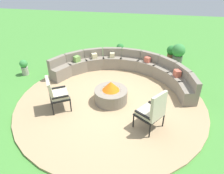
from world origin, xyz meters
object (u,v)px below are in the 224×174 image
Objects in this scene: fire_pit at (111,94)px; potted_plant_2 at (120,49)px; lounge_chair_front_left at (56,93)px; potted_plant_4 at (24,67)px; potted_plant_1 at (171,52)px; curved_stone_bench at (126,69)px; lounge_chair_front_right at (153,111)px; potted_plant_3 at (178,53)px.

fire_pit is 1.75× the size of potted_plant_2.
lounge_chair_front_left reaches higher than potted_plant_4.
fire_pit is at bearing 82.73° from lounge_chair_front_left.
potted_plant_1 is 1.03× the size of potted_plant_4.
potted_plant_1 is (2.02, 3.66, 0.01)m from fire_pit.
curved_stone_bench is 4.43× the size of lounge_chair_front_right.
potted_plant_4 is at bearing -144.45° from potted_plant_2.
potted_plant_4 is (-3.52, 1.28, 0.00)m from fire_pit.
fire_pit is 1.63m from lounge_chair_front_right.
potted_plant_1 reaches higher than potted_plant_4.
lounge_chair_front_left is 5.52m from potted_plant_1.
potted_plant_3 is at bearing 19.74° from potted_plant_4.
potted_plant_2 is at bearing 35.55° from potted_plant_4.
curved_stone_bench reaches higher than potted_plant_3.
fire_pit is 1.66× the size of potted_plant_4.
fire_pit is 0.99× the size of lounge_chair_front_left.
potted_plant_1 is at bearing 26.80° from lounge_chair_front_right.
lounge_chair_front_right is 5.29m from potted_plant_4.
lounge_chair_front_left is at bearing -126.96° from curved_stone_bench.
fire_pit reaches higher than potted_plant_1.
lounge_chair_front_left is (-1.46, -0.61, 0.27)m from fire_pit.
potted_plant_3 is (0.24, -0.31, 0.11)m from potted_plant_1.
potted_plant_2 is 0.95× the size of potted_plant_4.
potted_plant_1 is 1.08× the size of potted_plant_2.
fire_pit reaches higher than potted_plant_2.
fire_pit is at bearing -86.71° from potted_plant_2.
curved_stone_bench is 8.31× the size of potted_plant_4.
curved_stone_bench reaches higher than potted_plant_1.
potted_plant_4 is (-4.75, 2.30, -0.30)m from lounge_chair_front_right.
lounge_chair_front_right is at bearing -103.27° from potted_plant_3.
lounge_chair_front_right is at bearing 51.35° from lounge_chair_front_left.
potted_plant_1 is (3.48, 4.27, -0.26)m from lounge_chair_front_left.
potted_plant_4 reaches higher than potted_plant_2.
fire_pit is 0.20× the size of curved_stone_bench.
potted_plant_2 is (-2.23, -0.02, -0.03)m from potted_plant_1.
fire_pit reaches higher than potted_plant_4.
lounge_chair_front_right reaches higher than potted_plant_1.
potted_plant_2 is 0.70× the size of potted_plant_3.
potted_plant_4 is (-5.55, -2.39, -0.01)m from potted_plant_1.
potted_plant_3 is at bearing -6.77° from potted_plant_2.
potted_plant_1 is (1.76, 1.99, -0.04)m from curved_stone_bench.
potted_plant_2 is at bearing 93.29° from fire_pit.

